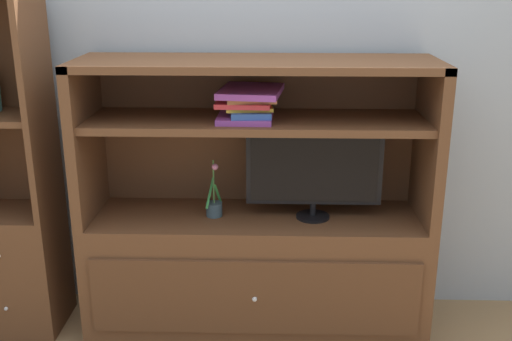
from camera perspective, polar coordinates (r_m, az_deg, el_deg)
painted_rear_wall at (r=3.16m, az=0.22°, el=11.31°), size 6.00×0.10×2.80m
media_console at (r=3.08m, az=0.03°, el=-7.07°), size 1.69×0.53×1.40m
tv_monitor at (r=2.91m, az=5.49°, el=0.02°), size 0.65×0.16×0.44m
potted_plant at (r=2.99m, az=-3.95°, el=-3.31°), size 0.08×0.13×0.29m
magazine_stack at (r=2.84m, az=-0.71°, el=6.39°), size 0.32×0.37×0.14m
bookshelf_tall at (r=3.31m, az=-21.89°, el=-4.52°), size 0.44×0.38×1.71m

